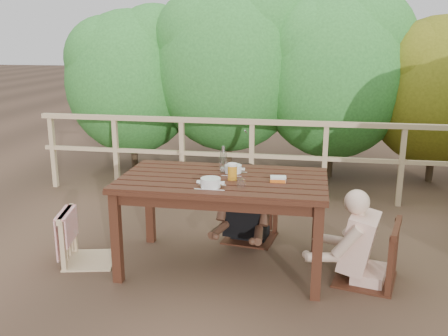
% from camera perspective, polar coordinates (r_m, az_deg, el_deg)
% --- Properties ---
extents(ground, '(60.00, 60.00, 0.00)m').
position_cam_1_polar(ground, '(4.51, -0.12, -11.27)').
color(ground, brown).
rests_on(ground, ground).
extents(table, '(1.76, 0.99, 0.81)m').
position_cam_1_polar(table, '(4.35, -0.12, -6.47)').
color(table, '#34190F').
rests_on(table, ground).
extents(chair_left, '(0.54, 0.54, 0.91)m').
position_cam_1_polar(chair_left, '(4.61, -15.46, -5.16)').
color(chair_left, tan).
rests_on(chair_left, ground).
extents(chair_far, '(0.56, 0.56, 0.99)m').
position_cam_1_polar(chair_far, '(4.93, 3.09, -2.83)').
color(chair_far, '#34190F').
rests_on(chair_far, ground).
extents(chair_right, '(0.60, 0.60, 1.00)m').
position_cam_1_polar(chair_right, '(4.25, 16.38, -6.26)').
color(chair_right, '#34190F').
rests_on(chair_right, ground).
extents(woman, '(0.59, 0.69, 1.25)m').
position_cam_1_polar(woman, '(4.91, 3.14, -1.28)').
color(woman, black).
rests_on(woman, ground).
extents(diner_right, '(0.74, 0.65, 1.29)m').
position_cam_1_polar(diner_right, '(4.20, 16.93, -4.48)').
color(diner_right, '#DCAA96').
rests_on(diner_right, ground).
extents(railing, '(5.60, 0.10, 1.01)m').
position_cam_1_polar(railing, '(6.21, 3.21, 1.02)').
color(railing, tan).
rests_on(railing, ground).
extents(hedge_row, '(6.60, 1.60, 3.80)m').
position_cam_1_polar(hedge_row, '(7.19, 7.86, 14.02)').
color(hedge_row, '#2E712B').
rests_on(hedge_row, ground).
extents(soup_near, '(0.27, 0.27, 0.09)m').
position_cam_1_polar(soup_near, '(3.95, -1.55, -1.80)').
color(soup_near, silver).
rests_on(soup_near, table).
extents(soup_far, '(0.26, 0.26, 0.09)m').
position_cam_1_polar(soup_far, '(4.37, 1.05, -0.19)').
color(soup_far, silver).
rests_on(soup_far, table).
extents(bread_roll, '(0.12, 0.09, 0.07)m').
position_cam_1_polar(bread_roll, '(3.96, -1.15, -1.90)').
color(bread_roll, '#945722').
rests_on(bread_roll, table).
extents(beer_glass, '(0.08, 0.08, 0.16)m').
position_cam_1_polar(beer_glass, '(4.14, 0.97, -0.52)').
color(beer_glass, orange).
rests_on(beer_glass, table).
extents(bottle, '(0.06, 0.06, 0.26)m').
position_cam_1_polar(bottle, '(4.34, -0.07, 0.89)').
color(bottle, white).
rests_on(bottle, table).
extents(tumbler, '(0.07, 0.07, 0.08)m').
position_cam_1_polar(tumbler, '(3.96, 1.99, -1.85)').
color(tumbler, silver).
rests_on(tumbler, table).
extents(butter_tub, '(0.14, 0.11, 0.06)m').
position_cam_1_polar(butter_tub, '(4.13, 6.26, -1.36)').
color(butter_tub, white).
rests_on(butter_tub, table).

